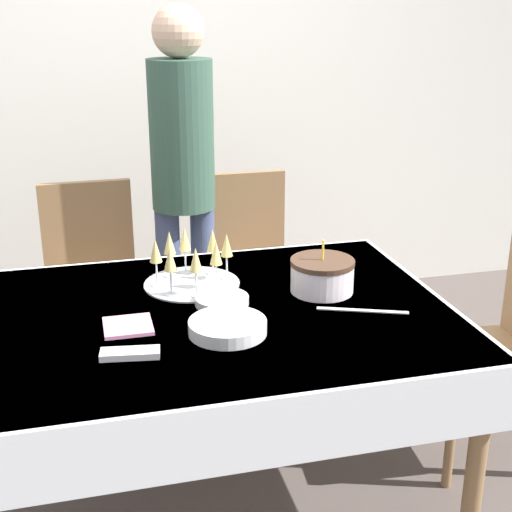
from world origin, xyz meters
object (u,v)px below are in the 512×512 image
Objects in this scene: champagne_tray at (192,262)px; plate_stack_dessert at (222,300)px; dining_chair_far_right at (249,268)px; dining_chair_far_left at (93,282)px; birthday_cake at (322,275)px; person_standing at (183,163)px; dining_chair_right_end at (505,333)px; plate_stack_main at (228,327)px.

champagne_tray is 1.90× the size of plate_stack_dessert.
champagne_tray is at bearing -119.62° from dining_chair_far_right.
dining_chair_far_right is at bearing 0.00° from dining_chair_far_left.
person_standing reaches higher than birthday_cake.
plate_stack_dessert is at bearing 176.83° from dining_chair_right_end.
birthday_cake is at bearing -22.19° from champagne_tray.
birthday_cake is 0.47m from plate_stack_main.
birthday_cake is 1.24× the size of plate_stack_dessert.
dining_chair_far_right is 3.91× the size of plate_stack_main.
person_standing reaches higher than plate_stack_dessert.
person_standing is at bearing 168.76° from dining_chair_far_right.
champagne_tray is 1.43× the size of plate_stack_main.
dining_chair_far_left is at bearing 115.97° from plate_stack_dessert.
birthday_cake is (0.77, -0.82, 0.27)m from dining_chair_far_left.
dining_chair_right_end is at bearing -13.01° from champagne_tray.
dining_chair_right_end is 4.21× the size of birthday_cake.
dining_chair_far_left is 1.16m from birthday_cake.
dining_chair_right_end is 0.56× the size of person_standing.
person_standing reaches higher than champagne_tray.
dining_chair_far_left reaches higher than birthday_cake.
person_standing is at bearing 83.26° from champagne_tray.
plate_stack_main is at bearing -84.78° from champagne_tray.
dining_chair_right_end is 3.91× the size of plate_stack_main.
dining_chair_far_right reaches higher than birthday_cake.
plate_stack_main is (-0.39, -0.25, -0.04)m from birthday_cake.
plate_stack_main is 0.14× the size of person_standing.
person_standing reaches higher than dining_chair_far_right.
dining_chair_right_end is 1.20m from champagne_tray.
birthday_cake is 0.97m from person_standing.
champagne_tray is 0.23m from plate_stack_dessert.
birthday_cake is 0.13× the size of person_standing.
person_standing is (-1.05, 0.96, 0.50)m from dining_chair_right_end.
birthday_cake reaches higher than champagne_tray.
dining_chair_right_end is at bearing 8.45° from plate_stack_main.
dining_chair_far_left is at bearing 133.47° from birthday_cake.
person_standing is (-0.28, 0.06, 0.50)m from dining_chair_far_right.
dining_chair_right_end is at bearing -6.98° from birthday_cake.
dining_chair_far_left is 0.79m from champagne_tray.
dining_chair_far_right is 1.18m from dining_chair_right_end.
birthday_cake is at bearing 173.02° from dining_chair_right_end.
champagne_tray is at bearing 166.99° from dining_chair_right_end.
dining_chair_far_left is 0.96m from plate_stack_dessert.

